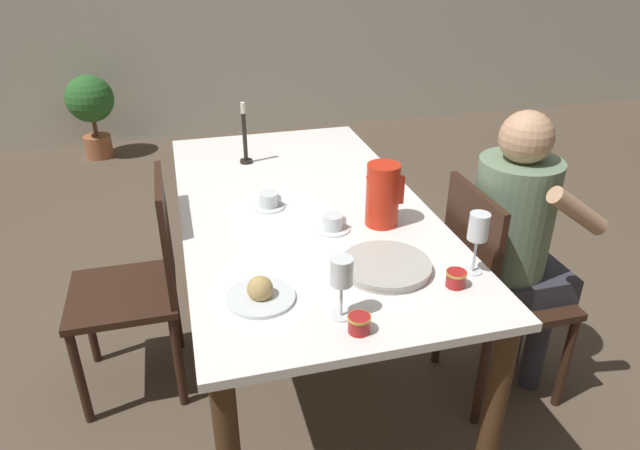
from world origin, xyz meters
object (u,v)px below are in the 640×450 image
Objects in this scene: wine_glass_juice at (342,275)px; teacup_across at (269,202)px; wine_glass_water at (478,229)px; candlestick_tall at (245,140)px; red_pitcher at (383,194)px; jam_jar_amber at (359,323)px; chair_opposite at (140,282)px; teacup_near_person at (333,224)px; serving_tray at (386,266)px; person_seated at (518,234)px; chair_person_side at (493,288)px; bread_plate at (260,293)px; potted_plant at (91,106)px; jam_jar_red at (456,278)px.

wine_glass_juice reaches higher than teacup_across.
candlestick_tall is (-0.57, 1.15, -0.05)m from wine_glass_water.
red_pitcher is 3.65× the size of jam_jar_amber.
wine_glass_water is at bearing 23.64° from jam_jar_amber.
chair_opposite is 7.21× the size of teacup_near_person.
serving_tray is 1.12m from candlestick_tall.
person_seated is at bearing 37.51° from wine_glass_water.
bread_plate is (-0.94, -0.21, 0.28)m from chair_person_side.
potted_plant is at bearing 108.61° from teacup_across.
potted_plant is at bearing 113.39° from wine_glass_water.
chair_opposite reaches higher than jam_jar_amber.
jam_jar_amber is at bearing -73.93° from potted_plant.
chair_person_side is at bearing -61.72° from potted_plant.
wine_glass_water reaches higher than wine_glass_juice.
wine_glass_water reaches higher than jam_jar_red.
chair_person_side is 0.91m from wine_glass_juice.
wine_glass_juice is 2.96× the size of jam_jar_amber.
teacup_across is at bearing 77.54° from bread_plate.
bread_plate is (-0.14, -0.62, -0.00)m from teacup_across.
person_seated reaches higher than wine_glass_water.
potted_plant is at bearing 8.62° from chair_opposite.
bread_plate is 0.30× the size of potted_plant.
jam_jar_amber is at bearing -98.91° from teacup_near_person.
red_pitcher is at bearing 99.82° from jam_jar_red.
chair_opposite is at bearing 129.05° from wine_glass_juice.
bread_plate is at bearing -102.46° from teacup_across.
red_pitcher is 1.13× the size of bread_plate.
wine_glass_juice is at bearing -171.19° from jam_jar_red.
person_seated reaches higher than teacup_near_person.
wine_glass_water is 0.30× the size of potted_plant.
jam_jar_amber is at bearing -84.98° from candlestick_tall.
candlestick_tall is at bearing 118.06° from red_pitcher.
wine_glass_juice is 0.28× the size of potted_plant.
serving_tray is 1.41× the size of bread_plate.
teacup_across is at bearing -88.09° from candlestick_tall.
bread_plate is at bearing -172.29° from serving_tray.
bread_plate is at bearing -96.06° from candlestick_tall.
red_pitcher reaches higher than serving_tray.
potted_plant is (-1.36, 3.15, -0.43)m from red_pitcher.
wine_glass_juice is 1.51× the size of teacup_near_person.
teacup_near_person is 0.53m from jam_jar_red.
person_seated is at bearing -15.20° from red_pitcher.
teacup_near_person is 0.50m from bread_plate.
teacup_across is 0.52m from candlestick_tall.
candlestick_tall reaches higher than potted_plant.
red_pitcher reaches higher than jam_jar_red.
jam_jar_amber is (-0.70, -0.43, 0.29)m from chair_person_side.
serving_tray reaches higher than potted_plant.
chair_opposite is at bearing 150.07° from wine_glass_water.
jam_jar_red is (0.18, -0.14, 0.01)m from serving_tray.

